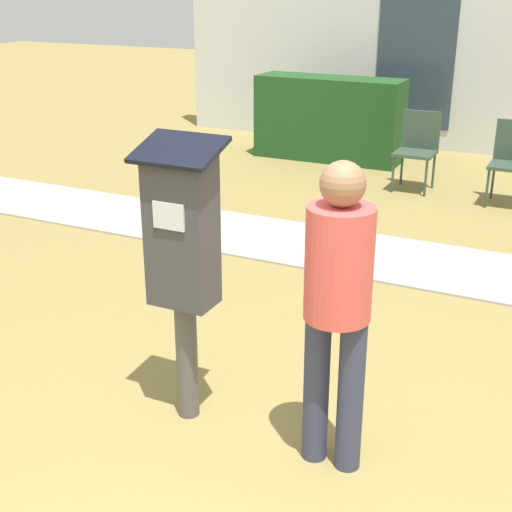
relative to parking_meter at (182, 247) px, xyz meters
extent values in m
cube|color=#A3A099|center=(0.74, 2.84, -1.01)|extent=(12.00, 1.10, 0.02)
cube|color=#2D3D4C|center=(-0.66, 7.30, 0.28)|extent=(1.10, 0.02, 2.00)
cylinder|color=#4C4C4C|center=(0.00, 0.00, -0.67)|extent=(0.12, 0.12, 0.70)
cube|color=#38383D|center=(0.00, 0.00, 0.08)|extent=(0.34, 0.22, 0.80)
cube|color=silver|center=(0.00, -0.12, 0.20)|extent=(0.18, 0.01, 0.14)
cube|color=black|center=(0.00, 0.00, 0.51)|extent=(0.44, 0.31, 0.12)
cylinder|color=#333851|center=(0.79, -0.04, -0.61)|extent=(0.13, 0.13, 0.82)
cylinder|color=#333851|center=(0.97, -0.04, -0.61)|extent=(0.13, 0.13, 0.82)
cylinder|color=#D14C47|center=(0.88, -0.04, 0.08)|extent=(0.32, 0.32, 0.55)
sphere|color=#8C6647|center=(0.88, -0.04, 0.46)|extent=(0.21, 0.21, 0.21)
cylinder|color=#334738|center=(-0.22, 4.91, -0.81)|extent=(0.03, 0.03, 0.42)
cylinder|color=#334738|center=(0.16, 4.91, -0.81)|extent=(0.03, 0.03, 0.42)
cylinder|color=#334738|center=(-0.22, 5.29, -0.81)|extent=(0.03, 0.03, 0.42)
cylinder|color=#334738|center=(0.16, 5.29, -0.81)|extent=(0.03, 0.03, 0.42)
cube|color=#334738|center=(-0.03, 5.10, -0.58)|extent=(0.44, 0.44, 0.04)
cube|color=#334738|center=(-0.03, 5.30, -0.34)|extent=(0.44, 0.04, 0.44)
cylinder|color=#334738|center=(0.85, 4.78, -0.81)|extent=(0.03, 0.03, 0.42)
cylinder|color=#334738|center=(0.85, 5.16, -0.81)|extent=(0.03, 0.03, 0.42)
cube|color=#334738|center=(1.04, 4.97, -0.58)|extent=(0.44, 0.44, 0.04)
cube|color=#1E471E|center=(-1.48, 6.12, -0.47)|extent=(1.97, 0.60, 1.10)
camera|label=1|loc=(1.87, -2.94, 1.31)|focal=50.00mm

